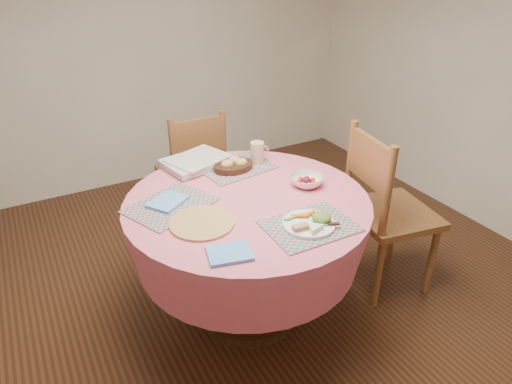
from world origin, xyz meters
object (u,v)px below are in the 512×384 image
latte_mug (258,152)px  wicker_trivet (202,223)px  bread_bowl (234,165)px  dinner_plate (311,222)px  chair_back (194,170)px  chair_right (385,208)px  fruit_bowl (307,181)px  dining_table (248,232)px

latte_mug → wicker_trivet: bearing=-139.9°
bread_bowl → latte_mug: (0.17, 0.02, 0.04)m
dinner_plate → bread_bowl: size_ratio=1.04×
chair_back → bread_bowl: (0.00, -0.64, 0.30)m
chair_right → latte_mug: size_ratio=8.24×
dinner_plate → latte_mug: size_ratio=1.95×
bread_bowl → fruit_bowl: (0.25, -0.35, -0.01)m
bread_bowl → dining_table: bearing=-105.2°
latte_mug → fruit_bowl: bearing=-76.7°
chair_back → wicker_trivet: 1.17m
wicker_trivet → dining_table: bearing=19.4°
wicker_trivet → fruit_bowl: fruit_bowl is taller
wicker_trivet → dinner_plate: (0.42, -0.26, 0.02)m
dining_table → latte_mug: latte_mug is taller
wicker_trivet → bread_bowl: (0.38, 0.44, 0.03)m
chair_back → wicker_trivet: chair_back is taller
chair_right → dining_table: bearing=90.7°
bread_bowl → dinner_plate: bearing=-86.4°
chair_right → latte_mug: 0.81m
bread_bowl → latte_mug: bearing=6.5°
fruit_bowl → wicker_trivet: bearing=-172.3°
chair_right → bread_bowl: size_ratio=4.41×
chair_back → dinner_plate: (0.05, -1.33, 0.29)m
chair_back → wicker_trivet: size_ratio=3.09×
chair_right → latte_mug: chair_right is taller
chair_right → dinner_plate: 0.77m
latte_mug → bread_bowl: bearing=-173.5°
chair_back → bread_bowl: bearing=92.1°
chair_back → latte_mug: size_ratio=7.53×
dining_table → wicker_trivet: size_ratio=4.13×
latte_mug → dining_table: bearing=-125.7°
dining_table → fruit_bowl: size_ratio=6.14×
bread_bowl → fruit_bowl: bread_bowl is taller
wicker_trivet → latte_mug: size_ratio=2.44×
chair_right → chair_back: (-0.74, 1.11, -0.05)m
latte_mug → fruit_bowl: (0.09, -0.37, -0.04)m
chair_back → latte_mug: bearing=107.1°
wicker_trivet → fruit_bowl: size_ratio=1.48×
dining_table → dinner_plate: 0.44m
chair_right → bread_bowl: bearing=67.2°
chair_back → dinner_plate: size_ratio=3.86×
dining_table → latte_mug: bearing=54.3°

